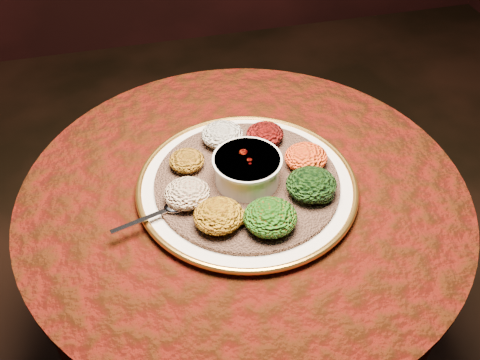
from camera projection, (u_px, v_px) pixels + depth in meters
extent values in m
plane|color=black|center=(243.00, 358.00, 1.65)|extent=(4.00, 4.00, 0.00)
cylinder|color=black|center=(243.00, 355.00, 1.64)|extent=(0.44, 0.44, 0.04)
cylinder|color=black|center=(243.00, 295.00, 1.41)|extent=(0.12, 0.12, 0.68)
cylinder|color=black|center=(244.00, 200.00, 1.17)|extent=(0.80, 0.80, 0.04)
cylinder|color=#380904|center=(244.00, 243.00, 1.27)|extent=(0.93, 0.93, 0.34)
cylinder|color=#380904|center=(244.00, 191.00, 1.15)|extent=(0.96, 0.96, 0.01)
cylinder|color=white|center=(247.00, 186.00, 1.14)|extent=(0.52, 0.52, 0.02)
torus|color=#BE842F|center=(247.00, 184.00, 1.13)|extent=(0.47, 0.47, 0.01)
cylinder|color=brown|center=(247.00, 182.00, 1.13)|extent=(0.51, 0.51, 0.01)
cylinder|color=silver|center=(247.00, 169.00, 1.10)|extent=(0.14, 0.14, 0.06)
cylinder|color=silver|center=(247.00, 160.00, 1.08)|extent=(0.14, 0.14, 0.01)
cylinder|color=#621004|center=(247.00, 163.00, 1.09)|extent=(0.11, 0.11, 0.01)
ellipsoid|color=silver|center=(175.00, 206.00, 1.06)|extent=(0.05, 0.04, 0.01)
cube|color=silver|center=(143.00, 220.00, 1.03)|extent=(0.13, 0.05, 0.00)
ellipsoid|color=beige|center=(222.00, 135.00, 1.20)|extent=(0.09, 0.09, 0.05)
ellipsoid|color=black|center=(265.00, 134.00, 1.20)|extent=(0.09, 0.08, 0.04)
ellipsoid|color=#B5760F|center=(306.00, 157.00, 1.14)|extent=(0.09, 0.09, 0.04)
ellipsoid|color=black|center=(311.00, 184.00, 1.08)|extent=(0.10, 0.10, 0.05)
ellipsoid|color=#9E2D0A|center=(270.00, 217.00, 1.01)|extent=(0.10, 0.10, 0.05)
ellipsoid|color=#A9770E|center=(219.00, 216.00, 1.02)|extent=(0.10, 0.09, 0.05)
ellipsoid|color=maroon|center=(187.00, 193.00, 1.06)|extent=(0.09, 0.09, 0.04)
ellipsoid|color=#905611|center=(187.00, 161.00, 1.14)|extent=(0.08, 0.07, 0.04)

